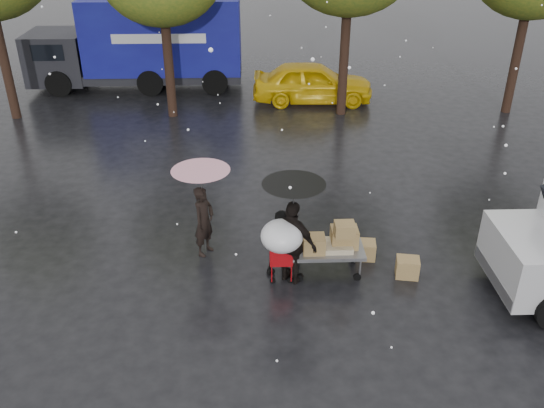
{
  "coord_description": "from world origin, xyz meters",
  "views": [
    {
      "loc": [
        -0.64,
        -9.57,
        7.12
      ],
      "look_at": [
        -0.28,
        1.0,
        1.29
      ],
      "focal_mm": 38.0,
      "sensor_mm": 36.0,
      "label": 1
    }
  ],
  "objects_px": {
    "shopping_cart": "(282,239)",
    "yellow_taxi": "(313,82)",
    "vendor_cart": "(332,243)",
    "person_black": "(293,243)",
    "blue_truck": "(143,43)",
    "person_pink": "(204,221)"
  },
  "relations": [
    {
      "from": "person_pink",
      "to": "vendor_cart",
      "type": "bearing_deg",
      "value": -78.51
    },
    {
      "from": "blue_truck",
      "to": "yellow_taxi",
      "type": "bearing_deg",
      "value": -18.13
    },
    {
      "from": "person_pink",
      "to": "vendor_cart",
      "type": "height_order",
      "value": "person_pink"
    },
    {
      "from": "person_pink",
      "to": "blue_truck",
      "type": "distance_m",
      "value": 12.75
    },
    {
      "from": "person_black",
      "to": "blue_truck",
      "type": "height_order",
      "value": "blue_truck"
    },
    {
      "from": "person_pink",
      "to": "vendor_cart",
      "type": "relative_size",
      "value": 1.06
    },
    {
      "from": "blue_truck",
      "to": "person_black",
      "type": "bearing_deg",
      "value": -69.38
    },
    {
      "from": "blue_truck",
      "to": "yellow_taxi",
      "type": "relative_size",
      "value": 1.87
    },
    {
      "from": "yellow_taxi",
      "to": "vendor_cart",
      "type": "bearing_deg",
      "value": 178.36
    },
    {
      "from": "vendor_cart",
      "to": "yellow_taxi",
      "type": "distance_m",
      "value": 11.01
    },
    {
      "from": "vendor_cart",
      "to": "blue_truck",
      "type": "xyz_separation_m",
      "value": [
        -5.87,
        13.13,
        1.03
      ]
    },
    {
      "from": "vendor_cart",
      "to": "blue_truck",
      "type": "relative_size",
      "value": 0.18
    },
    {
      "from": "shopping_cart",
      "to": "blue_truck",
      "type": "xyz_separation_m",
      "value": [
        -4.82,
        13.48,
        0.69
      ]
    },
    {
      "from": "person_black",
      "to": "vendor_cart",
      "type": "distance_m",
      "value": 0.89
    },
    {
      "from": "shopping_cart",
      "to": "blue_truck",
      "type": "distance_m",
      "value": 14.34
    },
    {
      "from": "person_pink",
      "to": "yellow_taxi",
      "type": "bearing_deg",
      "value": 10.46
    },
    {
      "from": "blue_truck",
      "to": "yellow_taxi",
      "type": "xyz_separation_m",
      "value": [
        6.54,
        -2.14,
        -1.0
      ]
    },
    {
      "from": "person_pink",
      "to": "shopping_cart",
      "type": "xyz_separation_m",
      "value": [
        1.62,
        -1.17,
        0.26
      ]
    },
    {
      "from": "vendor_cart",
      "to": "yellow_taxi",
      "type": "height_order",
      "value": "yellow_taxi"
    },
    {
      "from": "person_pink",
      "to": "shopping_cart",
      "type": "height_order",
      "value": "person_pink"
    },
    {
      "from": "person_pink",
      "to": "vendor_cart",
      "type": "distance_m",
      "value": 2.8
    },
    {
      "from": "shopping_cart",
      "to": "yellow_taxi",
      "type": "distance_m",
      "value": 11.48
    }
  ]
}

